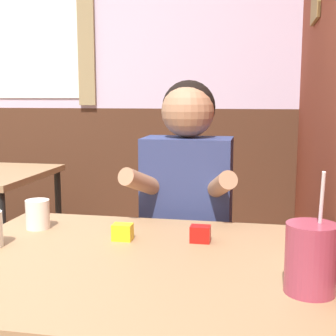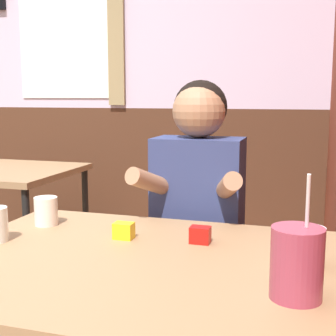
# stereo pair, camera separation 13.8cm
# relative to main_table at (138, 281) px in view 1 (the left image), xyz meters

# --- Properties ---
(brick_wall_right) EXTENTS (0.08, 4.32, 2.70)m
(brick_wall_right) POSITION_rel_main_table_xyz_m (0.60, 0.88, 0.66)
(brick_wall_right) COLOR brown
(brick_wall_right) RESTS_ON ground_plane
(back_wall) EXTENTS (5.69, 0.09, 2.70)m
(back_wall) POSITION_rel_main_table_xyz_m (-0.79, 2.07, 0.67)
(back_wall) COLOR silver
(back_wall) RESTS_ON ground_plane
(main_table) EXTENTS (1.09, 0.85, 0.75)m
(main_table) POSITION_rel_main_table_xyz_m (0.00, 0.00, 0.00)
(main_table) COLOR #93704C
(main_table) RESTS_ON ground_plane
(person_seated) EXTENTS (0.42, 0.40, 1.25)m
(person_seated) POSITION_rel_main_table_xyz_m (0.04, 0.59, -0.03)
(person_seated) COLOR navy
(person_seated) RESTS_ON ground_plane
(cocktail_pitcher) EXTENTS (0.11, 0.11, 0.28)m
(cocktail_pitcher) POSITION_rel_main_table_xyz_m (0.43, -0.14, 0.14)
(cocktail_pitcher) COLOR #99384C
(cocktail_pitcher) RESTS_ON main_table
(glass_near_pitcher) EXTENTS (0.08, 0.08, 0.11)m
(glass_near_pitcher) POSITION_rel_main_table_xyz_m (0.46, 0.07, 0.12)
(glass_near_pitcher) COLOR silver
(glass_near_pitcher) RESTS_ON main_table
(glass_far_side) EXTENTS (0.08, 0.08, 0.10)m
(glass_far_side) POSITION_rel_main_table_xyz_m (-0.40, 0.23, 0.11)
(glass_far_side) COLOR silver
(glass_far_side) RESTS_ON main_table
(condiment_ketchup) EXTENTS (0.06, 0.04, 0.05)m
(condiment_ketchup) POSITION_rel_main_table_xyz_m (0.15, 0.18, 0.09)
(condiment_ketchup) COLOR #B7140F
(condiment_ketchup) RESTS_ON main_table
(condiment_mustard) EXTENTS (0.06, 0.04, 0.05)m
(condiment_mustard) POSITION_rel_main_table_xyz_m (-0.09, 0.16, 0.09)
(condiment_mustard) COLOR yellow
(condiment_mustard) RESTS_ON main_table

